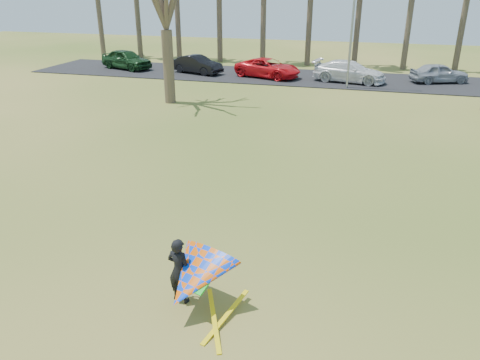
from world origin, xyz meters
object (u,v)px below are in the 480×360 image
(streetlight, at_px, (355,20))
(car_1, at_px, (197,64))
(car_3, at_px, (349,71))
(kite_flyer, at_px, (193,277))
(car_4, at_px, (439,73))
(car_0, at_px, (126,59))
(car_2, at_px, (268,68))

(streetlight, xyz_separation_m, car_1, (-11.91, 2.38, -3.72))
(car_3, bearing_deg, kite_flyer, -172.92)
(car_1, bearing_deg, kite_flyer, -141.35)
(kite_flyer, bearing_deg, car_3, 86.41)
(car_1, bearing_deg, car_3, -73.21)
(streetlight, xyz_separation_m, car_4, (6.03, 3.55, -3.72))
(kite_flyer, bearing_deg, car_1, 110.26)
(car_0, distance_m, car_3, 18.12)
(car_4, bearing_deg, car_2, 75.64)
(car_2, bearing_deg, car_3, -73.85)
(car_0, xyz_separation_m, kite_flyer, (16.42, -27.61, -0.00))
(car_1, xyz_separation_m, car_3, (11.74, -0.33, 0.06))
(car_2, height_order, car_4, car_2)
(car_1, relative_size, car_4, 1.04)
(car_2, distance_m, car_3, 6.02)
(car_1, distance_m, car_2, 5.72)
(car_4, bearing_deg, streetlight, 100.05)
(car_1, relative_size, car_2, 0.84)
(streetlight, bearing_deg, car_3, 94.75)
(car_2, bearing_deg, car_4, -65.90)
(car_4, height_order, kite_flyer, kite_flyer)
(car_3, xyz_separation_m, kite_flyer, (-1.69, -26.91, 0.04))
(car_1, bearing_deg, car_4, -67.87)
(car_4, distance_m, kite_flyer, 29.49)
(car_0, distance_m, car_1, 6.38)
(streetlight, relative_size, kite_flyer, 3.35)
(car_3, relative_size, car_4, 1.28)
(car_0, height_order, car_3, car_0)
(streetlight, relative_size, car_4, 2.00)
(car_0, relative_size, car_2, 0.92)
(car_0, xyz_separation_m, car_1, (6.37, -0.37, -0.10))
(car_2, relative_size, kite_flyer, 2.09)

